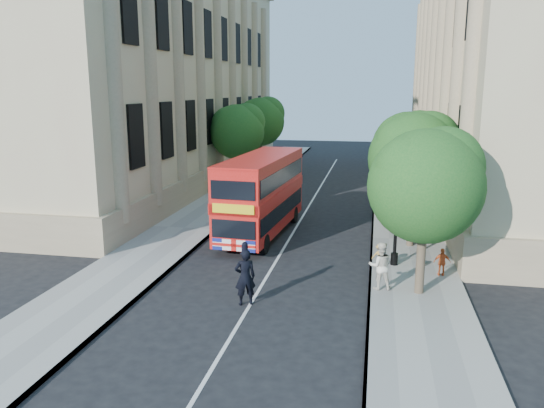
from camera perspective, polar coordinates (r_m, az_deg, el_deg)
The scene contains 17 objects.
ground at distance 17.84m, azimuth -3.13°, elevation -12.01°, with size 120.00×120.00×0.00m, color black.
pavement_right at distance 26.80m, azimuth 14.36°, elevation -3.83°, with size 3.50×80.00×0.12m, color gray.
pavement_left at distance 28.50m, azimuth -9.40°, elevation -2.64°, with size 3.50×80.00×0.12m, color gray.
building_right at distance 40.94m, azimuth 25.68°, elevation 13.49°, with size 12.00×38.00×18.00m, color tan.
building_left at distance 43.61m, azimuth -13.44°, elevation 14.20°, with size 12.00×38.00×18.00m, color tan.
tree_right_near at distance 19.10m, azimuth 16.33°, elevation 2.50°, with size 4.00×4.00×6.08m.
tree_right_mid at distance 25.00m, azimuth 15.21°, elevation 5.25°, with size 4.20×4.20×6.37m.
tree_right_far at distance 30.97m, azimuth 14.49°, elevation 6.34°, with size 4.00×4.00×6.15m.
tree_left_far at distance 39.19m, azimuth -3.72°, elevation 8.08°, with size 4.00×4.00×6.30m.
tree_left_back at distance 46.93m, azimuth -1.19°, elevation 9.13°, with size 4.20×4.20×6.65m.
lamp_post at distance 22.29m, azimuth 13.27°, elevation -0.53°, with size 0.32×0.32×5.16m.
double_decker_bus at distance 26.73m, azimuth -1.11°, elevation 1.22°, with size 2.91×8.74×3.97m.
box_van at distance 29.14m, azimuth -0.69°, elevation 0.74°, with size 2.22×5.33×3.03m.
police_constable at distance 18.40m, azimuth -2.91°, elevation -7.86°, with size 0.73×0.48×2.00m, color black.
woman_pedestrian at distance 19.88m, azimuth 11.58°, elevation -6.53°, with size 0.86×0.67×1.77m, color silver.
child_a at distance 21.96m, azimuth 17.83°, elevation -5.97°, with size 0.65×0.27×1.11m, color #DF5C27.
child_b at distance 22.31m, azimuth 11.53°, elevation -5.46°, with size 0.65×0.38×1.01m, color gold.
Camera 1 is at (4.09, -15.73, 7.36)m, focal length 35.00 mm.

